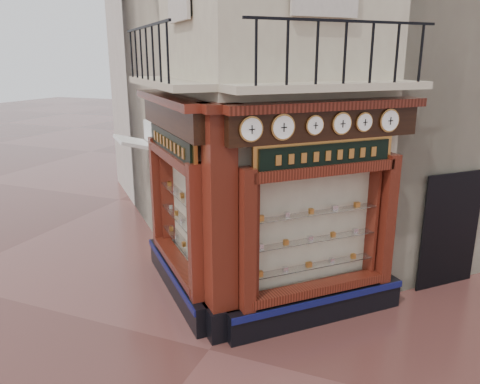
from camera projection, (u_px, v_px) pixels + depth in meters
The scene contains 17 objects.
ground at pixel (209, 350), 7.71m from camera, with size 80.00×80.00×0.00m, color #522B26.
main_building at pixel (313, 0), 11.54m from camera, with size 8.00×8.00×12.00m, color beige.
neighbour_left at pixel (254, 29), 14.77m from camera, with size 8.00×8.00×11.00m, color beige.
neighbour_right at pixel (421, 26), 12.99m from camera, with size 8.00×8.00×11.00m, color beige.
shopfront_left at pixel (177, 200), 9.07m from camera, with size 2.86×2.86×3.98m.
shopfront_right at pixel (320, 218), 8.05m from camera, with size 2.86×2.86×3.98m.
corner_pilaster at pixel (220, 229), 7.62m from camera, with size 0.85×0.85×3.98m.
balcony at pixel (243, 84), 7.87m from camera, with size 5.94×2.97×1.03m.
clock_a at pixel (251, 129), 6.91m from camera, with size 0.31×0.31×0.39m.
clock_b at pixel (283, 127), 7.11m from camera, with size 0.32×0.32×0.41m.
clock_c at pixel (315, 125), 7.32m from camera, with size 0.26×0.26×0.32m.
clock_d at pixel (342, 123), 7.51m from camera, with size 0.29×0.29×0.36m.
clock_e at pixel (364, 122), 7.67m from camera, with size 0.26×0.26×0.32m.
clock_f at pixel (389, 120), 7.86m from camera, with size 0.32×0.32×0.40m.
awning at pixel (139, 243), 12.14m from camera, with size 1.29×0.77×0.08m, color white, non-canonical shape.
signboard_left at pixel (171, 143), 8.73m from camera, with size 2.16×2.16×0.58m.
signboard_right at pixel (326, 155), 7.67m from camera, with size 1.91×1.91×0.51m.
Camera 1 is at (2.99, -6.01, 4.63)m, focal length 35.00 mm.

